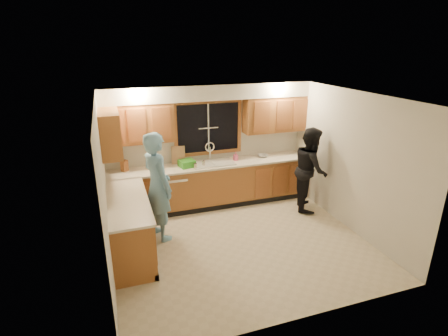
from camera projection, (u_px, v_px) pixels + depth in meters
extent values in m
plane|color=beige|center=(240.00, 242.00, 6.05)|extent=(4.20, 4.20, 0.00)
plane|color=silver|center=(243.00, 97.00, 5.20)|extent=(4.20, 4.20, 0.00)
plane|color=beige|center=(208.00, 144.00, 7.32)|extent=(4.20, 0.00, 4.20)
plane|color=beige|center=(105.00, 192.00, 4.99)|extent=(0.00, 3.80, 3.80)
plane|color=beige|center=(350.00, 161.00, 6.25)|extent=(0.00, 3.80, 3.80)
cube|color=#AB6631|center=(213.00, 185.00, 7.32)|extent=(4.20, 0.60, 0.88)
cube|color=#AB6631|center=(130.00, 227.00, 5.67)|extent=(0.60, 1.90, 0.88)
cube|color=#F3E4CC|center=(213.00, 165.00, 7.15)|extent=(4.20, 0.63, 0.04)
cube|color=#F3E4CC|center=(128.00, 201.00, 5.52)|extent=(0.63, 1.90, 0.04)
cube|color=#AB6631|center=(138.00, 124.00, 6.54)|extent=(1.35, 0.33, 0.75)
cube|color=#AB6631|center=(275.00, 114.00, 7.40)|extent=(1.35, 0.33, 0.75)
cube|color=#AB6631|center=(110.00, 133.00, 5.84)|extent=(0.33, 0.90, 0.75)
cube|color=silver|center=(210.00, 92.00, 6.79)|extent=(4.20, 0.35, 0.30)
cube|color=black|center=(208.00, 128.00, 7.19)|extent=(1.30, 0.01, 1.00)
cube|color=#AB6631|center=(208.00, 102.00, 7.00)|extent=(1.44, 0.03, 0.07)
cube|color=#AB6631|center=(209.00, 153.00, 7.36)|extent=(1.44, 0.03, 0.07)
cube|color=#AB6631|center=(175.00, 131.00, 6.98)|extent=(0.07, 0.03, 1.00)
cube|color=#AB6631|center=(239.00, 126.00, 7.39)|extent=(0.07, 0.03, 1.00)
cube|color=silver|center=(213.00, 163.00, 7.16)|extent=(0.86, 0.52, 0.03)
cube|color=silver|center=(203.00, 168.00, 7.12)|extent=(0.38, 0.42, 0.18)
cube|color=silver|center=(222.00, 166.00, 7.25)|extent=(0.38, 0.42, 0.18)
cylinder|color=white|center=(210.00, 153.00, 7.28)|extent=(0.04, 0.04, 0.28)
torus|color=white|center=(210.00, 147.00, 7.24)|extent=(0.21, 0.03, 0.21)
cube|color=white|center=(173.00, 192.00, 7.07)|extent=(0.60, 0.56, 0.82)
cube|color=white|center=(133.00, 244.00, 5.16)|extent=(0.58, 0.75, 0.90)
imported|color=#6CA5CD|center=(158.00, 187.00, 5.92)|extent=(0.67, 0.81, 1.91)
imported|color=black|center=(310.00, 169.00, 7.05)|extent=(0.93, 1.02, 1.70)
cube|color=#9E582B|center=(124.00, 166.00, 6.70)|extent=(0.15, 0.15, 0.22)
cube|color=tan|center=(178.00, 155.00, 7.09)|extent=(0.29, 0.14, 0.36)
cube|color=#369426|center=(187.00, 163.00, 6.96)|extent=(0.34, 0.32, 0.13)
imported|color=#F65D89|center=(236.00, 156.00, 7.32)|extent=(0.09, 0.09, 0.18)
imported|color=silver|center=(263.00, 156.00, 7.56)|extent=(0.25, 0.25, 0.05)
cylinder|color=#C2B295|center=(195.00, 166.00, 6.84)|extent=(0.07, 0.07, 0.11)
cylinder|color=#C2B295|center=(204.00, 164.00, 6.98)|extent=(0.07, 0.07, 0.11)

